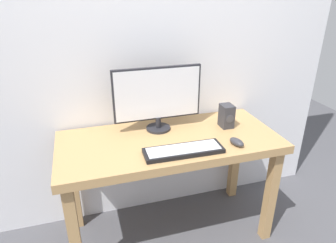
{
  "coord_description": "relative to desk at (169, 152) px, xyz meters",
  "views": [
    {
      "loc": [
        -0.51,
        -1.65,
        1.68
      ],
      "look_at": [
        -0.01,
        0.0,
        0.89
      ],
      "focal_mm": 32.37,
      "sensor_mm": 36.0,
      "label": 1
    }
  ],
  "objects": [
    {
      "name": "mouse",
      "position": [
        0.37,
        -0.2,
        0.12
      ],
      "size": [
        0.08,
        0.12,
        0.04
      ],
      "primitive_type": "ellipsoid",
      "rotation": [
        0.0,
        0.0,
        0.26
      ],
      "color": "#333338",
      "rests_on": "desk"
    },
    {
      "name": "monitor",
      "position": [
        -0.03,
        0.16,
        0.33
      ],
      "size": [
        0.59,
        0.16,
        0.43
      ],
      "color": "#232328",
      "rests_on": "desk"
    },
    {
      "name": "desk",
      "position": [
        0.0,
        0.0,
        0.0
      ],
      "size": [
        1.41,
        0.63,
        0.77
      ],
      "color": "tan",
      "rests_on": "ground_plane"
    },
    {
      "name": "ground_plane",
      "position": [
        0.0,
        0.0,
        -0.67
      ],
      "size": [
        6.0,
        6.0,
        0.0
      ],
      "primitive_type": "plane",
      "color": "#4C4C51"
    },
    {
      "name": "wall_back",
      "position": [
        0.0,
        0.36,
        0.83
      ],
      "size": [
        2.75,
        0.04,
        3.0
      ],
      "primitive_type": "cube",
      "color": "silver",
      "rests_on": "ground_plane"
    },
    {
      "name": "keyboard_primary",
      "position": [
        0.03,
        -0.2,
        0.11
      ],
      "size": [
        0.47,
        0.16,
        0.03
      ],
      "color": "black",
      "rests_on": "desk"
    },
    {
      "name": "speaker_right",
      "position": [
        0.43,
        0.06,
        0.18
      ],
      "size": [
        0.08,
        0.1,
        0.16
      ],
      "color": "#333338",
      "rests_on": "desk"
    }
  ]
}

